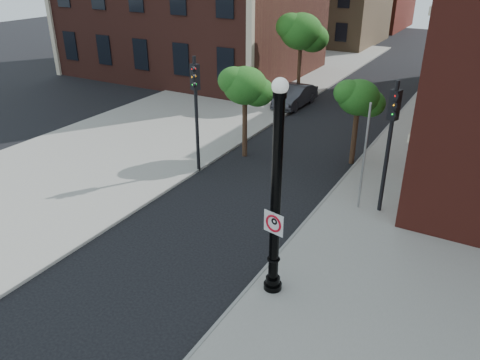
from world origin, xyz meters
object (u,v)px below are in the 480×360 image
Objects in this scene: parked_car at (295,96)px; traffic_signal_right at (391,127)px; lamppost at (276,204)px; no_parking_sign at (274,223)px; traffic_signal_left at (196,96)px.

traffic_signal_right is at bearing -50.87° from parked_car.
lamppost reaches higher than parked_car.
traffic_signal_right is at bearing 88.84° from no_parking_sign.
lamppost is 0.53m from no_parking_sign.
lamppost is 19.15m from parked_car.
traffic_signal_right is (1.50, 6.25, 0.53)m from lamppost.
traffic_signal_left is (-6.73, 6.00, 0.58)m from lamppost.
traffic_signal_left is (-6.76, 6.16, 1.08)m from no_parking_sign.
parked_car is at bearing 123.42° from no_parking_sign.
no_parking_sign reaches higher than parked_car.
parked_car is 0.80× the size of traffic_signal_left.
parked_car is 0.81× the size of traffic_signal_right.
lamppost is at bearing -22.69° from traffic_signal_left.
no_parking_sign is at bearing -85.01° from traffic_signal_right.
traffic_signal_left reaches higher than traffic_signal_right.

